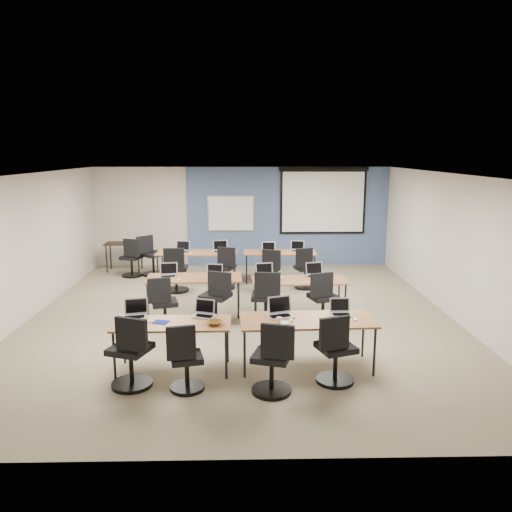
{
  "coord_description": "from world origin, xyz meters",
  "views": [
    {
      "loc": [
        0.08,
        -9.08,
        3.1
      ],
      "look_at": [
        0.29,
        0.4,
        1.11
      ],
      "focal_mm": 35.0,
      "sensor_mm": 36.0,
      "label": 1
    }
  ],
  "objects_px": {
    "laptop_5": "(215,274)",
    "training_table_mid_left": "(194,279)",
    "projector_screen": "(323,197)",
    "laptop_0": "(135,313)",
    "laptop_2": "(280,311)",
    "task_chair_7": "(323,302)",
    "training_table_front_left": "(172,326)",
    "training_table_back_right": "(280,254)",
    "task_chair_11": "(305,272)",
    "task_chair_8": "(176,273)",
    "laptop_11": "(298,249)",
    "task_chair_9": "(224,271)",
    "laptop_3": "(341,311)",
    "task_chair_6": "(266,303)",
    "training_table_front_right": "(307,322)",
    "task_chair_4": "(164,308)",
    "laptop_10": "(269,250)",
    "task_chair_2": "(273,364)",
    "task_chair_0": "(131,358)",
    "training_table_mid_right": "(299,282)",
    "task_chair_5": "(217,302)",
    "utility_table": "(124,246)",
    "laptop_4": "(168,273)",
    "laptop_6": "(264,274)",
    "task_chair_3": "(335,355)",
    "laptop_1": "(204,312)",
    "training_table_back_left": "(197,254)",
    "laptop_8": "(183,249)",
    "task_chair_1": "(185,363)",
    "spare_chair_b": "(132,261)",
    "spare_chair_a": "(151,259)"
  },
  "relations": [
    {
      "from": "laptop_3",
      "to": "task_chair_9",
      "type": "distance_m",
      "value": 4.49
    },
    {
      "from": "laptop_6",
      "to": "laptop_8",
      "type": "height_order",
      "value": "laptop_8"
    },
    {
      "from": "projector_screen",
      "to": "laptop_11",
      "type": "xyz_separation_m",
      "value": [
        -0.84,
        -1.65,
        -1.09
      ]
    },
    {
      "from": "projector_screen",
      "to": "laptop_0",
      "type": "bearing_deg",
      "value": -119.89
    },
    {
      "from": "laptop_2",
      "to": "task_chair_9",
      "type": "relative_size",
      "value": 0.36
    },
    {
      "from": "task_chair_9",
      "to": "laptop_5",
      "type": "bearing_deg",
      "value": -71.72
    },
    {
      "from": "training_table_back_left",
      "to": "task_chair_11",
      "type": "distance_m",
      "value": 2.65
    },
    {
      "from": "laptop_2",
      "to": "task_chair_7",
      "type": "relative_size",
      "value": 0.36
    },
    {
      "from": "task_chair_0",
      "to": "laptop_3",
      "type": "distance_m",
      "value": 3.07
    },
    {
      "from": "task_chair_0",
      "to": "laptop_8",
      "type": "bearing_deg",
      "value": 109.96
    },
    {
      "from": "laptop_8",
      "to": "task_chair_9",
      "type": "relative_size",
      "value": 0.34
    },
    {
      "from": "task_chair_8",
      "to": "laptop_11",
      "type": "distance_m",
      "value": 3.02
    },
    {
      "from": "laptop_3",
      "to": "task_chair_9",
      "type": "bearing_deg",
      "value": 113.93
    },
    {
      "from": "task_chair_3",
      "to": "training_table_mid_right",
      "type": "bearing_deg",
      "value": 74.9
    },
    {
      "from": "spare_chair_b",
      "to": "spare_chair_a",
      "type": "bearing_deg",
      "value": 33.17
    },
    {
      "from": "laptop_1",
      "to": "training_table_back_left",
      "type": "bearing_deg",
      "value": 115.24
    },
    {
      "from": "training_table_mid_right",
      "to": "task_chair_2",
      "type": "distance_m",
      "value": 3.21
    },
    {
      "from": "laptop_5",
      "to": "training_table_mid_left",
      "type": "bearing_deg",
      "value": -171.34
    },
    {
      "from": "projector_screen",
      "to": "task_chair_8",
      "type": "height_order",
      "value": "projector_screen"
    },
    {
      "from": "training_table_front_right",
      "to": "training_table_back_right",
      "type": "distance_m",
      "value": 4.94
    },
    {
      "from": "task_chair_6",
      "to": "spare_chair_b",
      "type": "relative_size",
      "value": 1.05
    },
    {
      "from": "task_chair_11",
      "to": "laptop_2",
      "type": "bearing_deg",
      "value": -118.79
    },
    {
      "from": "training_table_back_right",
      "to": "task_chair_9",
      "type": "distance_m",
      "value": 1.51
    },
    {
      "from": "training_table_front_left",
      "to": "laptop_4",
      "type": "height_order",
      "value": "laptop_4"
    },
    {
      "from": "training_table_mid_right",
      "to": "laptop_0",
      "type": "xyz_separation_m",
      "value": [
        -2.63,
        -2.13,
        0.11
      ]
    },
    {
      "from": "task_chair_8",
      "to": "utility_table",
      "type": "xyz_separation_m",
      "value": [
        -1.64,
        2.09,
        0.23
      ]
    },
    {
      "from": "task_chair_5",
      "to": "laptop_4",
      "type": "bearing_deg",
      "value": 167.42
    },
    {
      "from": "task_chair_7",
      "to": "task_chair_11",
      "type": "height_order",
      "value": "task_chair_7"
    },
    {
      "from": "laptop_10",
      "to": "laptop_11",
      "type": "xyz_separation_m",
      "value": [
        0.71,
        0.12,
        0.0
      ]
    },
    {
      "from": "task_chair_5",
      "to": "utility_table",
      "type": "xyz_separation_m",
      "value": [
        -2.68,
        4.27,
        0.24
      ]
    },
    {
      "from": "task_chair_4",
      "to": "laptop_10",
      "type": "bearing_deg",
      "value": 43.08
    },
    {
      "from": "laptop_2",
      "to": "laptop_11",
      "type": "distance_m",
      "value": 4.91
    },
    {
      "from": "laptop_0",
      "to": "laptop_5",
      "type": "bearing_deg",
      "value": 54.97
    },
    {
      "from": "task_chair_2",
      "to": "task_chair_6",
      "type": "distance_m",
      "value": 2.6
    },
    {
      "from": "projector_screen",
      "to": "training_table_front_right",
      "type": "xyz_separation_m",
      "value": [
        -1.23,
        -6.65,
        -1.2
      ]
    },
    {
      "from": "laptop_6",
      "to": "task_chair_11",
      "type": "relative_size",
      "value": 0.35
    },
    {
      "from": "laptop_2",
      "to": "task_chair_7",
      "type": "distance_m",
      "value": 1.92
    },
    {
      "from": "task_chair_4",
      "to": "task_chair_7",
      "type": "xyz_separation_m",
      "value": [
        2.85,
        0.19,
        0.01
      ]
    },
    {
      "from": "training_table_mid_left",
      "to": "training_table_back_right",
      "type": "distance_m",
      "value": 3.04
    },
    {
      "from": "laptop_5",
      "to": "task_chair_6",
      "type": "xyz_separation_m",
      "value": [
        0.97,
        -0.77,
        -0.36
      ]
    },
    {
      "from": "training_table_front_left",
      "to": "laptop_11",
      "type": "xyz_separation_m",
      "value": [
        2.32,
        5.11,
        0.11
      ]
    },
    {
      "from": "task_chair_2",
      "to": "task_chair_6",
      "type": "relative_size",
      "value": 0.97
    },
    {
      "from": "laptop_0",
      "to": "task_chair_1",
      "type": "relative_size",
      "value": 0.36
    },
    {
      "from": "training_table_front_left",
      "to": "training_table_back_right",
      "type": "distance_m",
      "value": 5.38
    },
    {
      "from": "laptop_4",
      "to": "task_chair_7",
      "type": "bearing_deg",
      "value": -23.61
    },
    {
      "from": "projector_screen",
      "to": "task_chair_3",
      "type": "height_order",
      "value": "projector_screen"
    },
    {
      "from": "projector_screen",
      "to": "laptop_3",
      "type": "height_order",
      "value": "projector_screen"
    },
    {
      "from": "task_chair_6",
      "to": "task_chair_9",
      "type": "distance_m",
      "value": 2.64
    },
    {
      "from": "task_chair_3",
      "to": "laptop_4",
      "type": "xyz_separation_m",
      "value": [
        -2.7,
        3.13,
        0.38
      ]
    },
    {
      "from": "training_table_back_left",
      "to": "laptop_4",
      "type": "height_order",
      "value": "laptop_4"
    }
  ]
}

